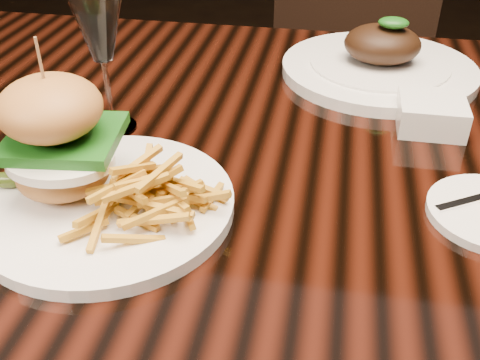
% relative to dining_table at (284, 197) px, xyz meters
% --- Properties ---
extents(dining_table, '(1.60, 0.90, 0.75)m').
position_rel_dining_table_xyz_m(dining_table, '(0.00, 0.00, 0.00)').
color(dining_table, black).
rests_on(dining_table, ground).
extents(burger_plate, '(0.27, 0.27, 0.19)m').
position_rel_dining_table_xyz_m(burger_plate, '(-0.18, -0.16, 0.12)').
color(burger_plate, white).
rests_on(burger_plate, dining_table).
extents(ramekin, '(0.11, 0.11, 0.04)m').
position_rel_dining_table_xyz_m(ramekin, '(0.18, 0.09, 0.10)').
color(ramekin, white).
rests_on(ramekin, dining_table).
extents(wine_glass, '(0.07, 0.07, 0.18)m').
position_rel_dining_table_xyz_m(wine_glass, '(-0.24, 0.01, 0.21)').
color(wine_glass, white).
rests_on(wine_glass, dining_table).
extents(far_dish, '(0.31, 0.31, 0.10)m').
position_rel_dining_table_xyz_m(far_dish, '(0.12, 0.26, 0.10)').
color(far_dish, white).
rests_on(far_dish, dining_table).
extents(chair_far, '(0.52, 0.52, 0.95)m').
position_rel_dining_table_xyz_m(chair_far, '(0.07, 0.89, -0.13)').
color(chair_far, black).
rests_on(chair_far, ground).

